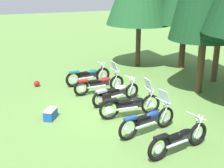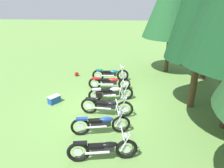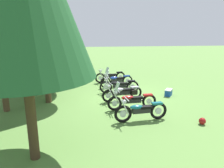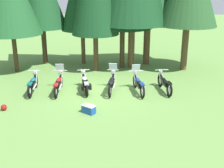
{
  "view_description": "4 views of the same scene",
  "coord_description": "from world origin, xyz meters",
  "px_view_note": "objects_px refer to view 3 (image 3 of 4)",
  "views": [
    {
      "loc": [
        9.91,
        -4.56,
        4.7
      ],
      "look_at": [
        -0.8,
        -0.03,
        0.83
      ],
      "focal_mm": 49.4,
      "sensor_mm": 36.0,
      "label": 1
    },
    {
      "loc": [
        8.71,
        1.01,
        4.92
      ],
      "look_at": [
        -0.77,
        0.21,
        0.92
      ],
      "focal_mm": 33.42,
      "sensor_mm": 36.0,
      "label": 2
    },
    {
      "loc": [
        -11.34,
        2.16,
        3.61
      ],
      "look_at": [
        0.13,
        0.6,
        0.7
      ],
      "focal_mm": 33.58,
      "sensor_mm": 36.0,
      "label": 3
    },
    {
      "loc": [
        1.15,
        -14.61,
        5.51
      ],
      "look_at": [
        0.67,
        -0.42,
        0.61
      ],
      "focal_mm": 47.58,
      "sensor_mm": 36.0,
      "label": 4
    }
  ],
  "objects_px": {
    "motorcycle_1": "(131,100)",
    "pine_tree_6": "(20,4)",
    "motorcycle_3": "(119,85)",
    "motorcycle_5": "(110,76)",
    "picnic_cooler": "(168,92)",
    "motorcycle_4": "(116,80)",
    "motorcycle_2": "(123,92)",
    "pine_tree_7": "(49,4)",
    "dropped_helmet": "(202,121)",
    "motorcycle_0": "(141,110)"
  },
  "relations": [
    {
      "from": "motorcycle_3",
      "to": "motorcycle_4",
      "type": "relative_size",
      "value": 1.05
    },
    {
      "from": "motorcycle_1",
      "to": "pine_tree_7",
      "type": "bearing_deg",
      "value": -61.1
    },
    {
      "from": "motorcycle_0",
      "to": "motorcycle_5",
      "type": "xyz_separation_m",
      "value": [
        6.92,
        0.39,
        -0.02
      ]
    },
    {
      "from": "motorcycle_5",
      "to": "pine_tree_6",
      "type": "bearing_deg",
      "value": -4.6
    },
    {
      "from": "motorcycle_0",
      "to": "motorcycle_5",
      "type": "relative_size",
      "value": 1.01
    },
    {
      "from": "motorcycle_4",
      "to": "motorcycle_5",
      "type": "height_order",
      "value": "motorcycle_4"
    },
    {
      "from": "motorcycle_1",
      "to": "pine_tree_7",
      "type": "xyz_separation_m",
      "value": [
        7.38,
        4.54,
        5.08
      ]
    },
    {
      "from": "motorcycle_4",
      "to": "pine_tree_7",
      "type": "bearing_deg",
      "value": -46.91
    },
    {
      "from": "motorcycle_3",
      "to": "motorcycle_0",
      "type": "bearing_deg",
      "value": 97.35
    },
    {
      "from": "dropped_helmet",
      "to": "picnic_cooler",
      "type": "bearing_deg",
      "value": -2.71
    },
    {
      "from": "motorcycle_5",
      "to": "pine_tree_7",
      "type": "relative_size",
      "value": 0.27
    },
    {
      "from": "motorcycle_2",
      "to": "motorcycle_4",
      "type": "height_order",
      "value": "motorcycle_4"
    },
    {
      "from": "pine_tree_7",
      "to": "motorcycle_5",
      "type": "bearing_deg",
      "value": -113.06
    },
    {
      "from": "motorcycle_3",
      "to": "picnic_cooler",
      "type": "bearing_deg",
      "value": 165.69
    },
    {
      "from": "pine_tree_6",
      "to": "dropped_helmet",
      "type": "relative_size",
      "value": 27.88
    },
    {
      "from": "pine_tree_7",
      "to": "picnic_cooler",
      "type": "distance_m",
      "value": 10.5
    },
    {
      "from": "motorcycle_0",
      "to": "pine_tree_6",
      "type": "distance_m",
      "value": 9.97
    },
    {
      "from": "motorcycle_4",
      "to": "motorcycle_1",
      "type": "bearing_deg",
      "value": 79.81
    },
    {
      "from": "motorcycle_2",
      "to": "motorcycle_5",
      "type": "relative_size",
      "value": 1.0
    },
    {
      "from": "pine_tree_6",
      "to": "dropped_helmet",
      "type": "distance_m",
      "value": 12.06
    },
    {
      "from": "motorcycle_1",
      "to": "motorcycle_4",
      "type": "height_order",
      "value": "motorcycle_4"
    },
    {
      "from": "motorcycle_5",
      "to": "motorcycle_4",
      "type": "bearing_deg",
      "value": 88.91
    },
    {
      "from": "motorcycle_0",
      "to": "motorcycle_4",
      "type": "relative_size",
      "value": 1.01
    },
    {
      "from": "motorcycle_4",
      "to": "motorcycle_5",
      "type": "distance_m",
      "value": 1.41
    },
    {
      "from": "motorcycle_1",
      "to": "pine_tree_6",
      "type": "height_order",
      "value": "pine_tree_6"
    },
    {
      "from": "motorcycle_3",
      "to": "motorcycle_5",
      "type": "height_order",
      "value": "motorcycle_3"
    },
    {
      "from": "motorcycle_0",
      "to": "motorcycle_2",
      "type": "distance_m",
      "value": 2.73
    },
    {
      "from": "motorcycle_0",
      "to": "motorcycle_1",
      "type": "bearing_deg",
      "value": -91.52
    },
    {
      "from": "motorcycle_3",
      "to": "pine_tree_6",
      "type": "bearing_deg",
      "value": -17.01
    },
    {
      "from": "motorcycle_5",
      "to": "dropped_helmet",
      "type": "relative_size",
      "value": 8.22
    },
    {
      "from": "pine_tree_6",
      "to": "picnic_cooler",
      "type": "bearing_deg",
      "value": -110.35
    },
    {
      "from": "motorcycle_1",
      "to": "motorcycle_2",
      "type": "height_order",
      "value": "motorcycle_1"
    },
    {
      "from": "motorcycle_5",
      "to": "dropped_helmet",
      "type": "distance_m",
      "value": 8.08
    },
    {
      "from": "motorcycle_1",
      "to": "pine_tree_6",
      "type": "xyz_separation_m",
      "value": [
        5.03,
        5.91,
        4.79
      ]
    },
    {
      "from": "motorcycle_3",
      "to": "dropped_helmet",
      "type": "distance_m",
      "value": 5.46
    },
    {
      "from": "picnic_cooler",
      "to": "pine_tree_7",
      "type": "bearing_deg",
      "value": 52.36
    },
    {
      "from": "motorcycle_5",
      "to": "pine_tree_6",
      "type": "distance_m",
      "value": 7.41
    },
    {
      "from": "motorcycle_0",
      "to": "motorcycle_2",
      "type": "height_order",
      "value": "motorcycle_0"
    },
    {
      "from": "motorcycle_3",
      "to": "picnic_cooler",
      "type": "distance_m",
      "value": 2.93
    },
    {
      "from": "motorcycle_4",
      "to": "pine_tree_6",
      "type": "relative_size",
      "value": 0.29
    },
    {
      "from": "motorcycle_2",
      "to": "pine_tree_7",
      "type": "relative_size",
      "value": 0.28
    },
    {
      "from": "motorcycle_4",
      "to": "motorcycle_3",
      "type": "bearing_deg",
      "value": 76.11
    },
    {
      "from": "motorcycle_2",
      "to": "pine_tree_7",
      "type": "distance_m",
      "value": 9.01
    },
    {
      "from": "motorcycle_0",
      "to": "motorcycle_3",
      "type": "height_order",
      "value": "motorcycle_3"
    },
    {
      "from": "motorcycle_4",
      "to": "pine_tree_6",
      "type": "height_order",
      "value": "pine_tree_6"
    },
    {
      "from": "motorcycle_0",
      "to": "dropped_helmet",
      "type": "distance_m",
      "value": 2.47
    },
    {
      "from": "pine_tree_7",
      "to": "dropped_helmet",
      "type": "distance_m",
      "value": 12.89
    },
    {
      "from": "motorcycle_0",
      "to": "dropped_helmet",
      "type": "xyz_separation_m",
      "value": [
        -0.67,
        -2.35,
        -0.32
      ]
    },
    {
      "from": "motorcycle_1",
      "to": "motorcycle_5",
      "type": "height_order",
      "value": "motorcycle_1"
    },
    {
      "from": "motorcycle_1",
      "to": "motorcycle_2",
      "type": "xyz_separation_m",
      "value": [
        1.38,
        0.14,
        -0.01
      ]
    }
  ]
}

